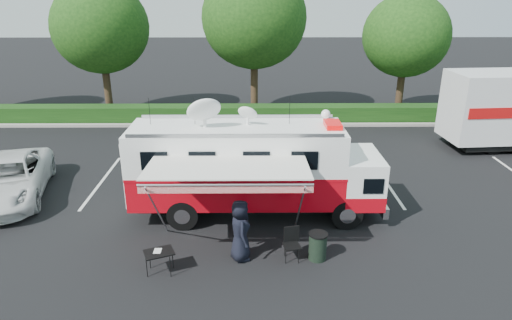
{
  "coord_description": "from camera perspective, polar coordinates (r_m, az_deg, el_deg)",
  "views": [
    {
      "loc": [
        -0.13,
        -14.72,
        7.75
      ],
      "look_at": [
        0.0,
        0.5,
        1.9
      ],
      "focal_mm": 32.0,
      "sensor_mm": 36.0,
      "label": 1
    }
  ],
  "objects": [
    {
      "name": "folding_table",
      "position": [
        13.48,
        -12.03,
        -11.33
      ],
      "size": [
        0.97,
        0.84,
        0.69
      ],
      "color": "black",
      "rests_on": "ground_plane"
    },
    {
      "name": "white_suv",
      "position": [
        20.25,
        -28.19,
        -4.13
      ],
      "size": [
        3.92,
        6.17,
        1.59
      ],
      "primitive_type": "imported",
      "rotation": [
        0.0,
        0.0,
        0.24
      ],
      "color": "silver",
      "rests_on": "ground_plane"
    },
    {
      "name": "awning",
      "position": [
        13.24,
        -3.61,
        -1.43
      ],
      "size": [
        4.78,
        2.48,
        2.89
      ],
      "color": "silver",
      "rests_on": "ground_plane"
    },
    {
      "name": "ground_plane",
      "position": [
        16.64,
        0.01,
        -6.74
      ],
      "size": [
        120.0,
        120.0,
        0.0
      ],
      "primitive_type": "plane",
      "color": "black",
      "rests_on": "ground"
    },
    {
      "name": "folding_chair",
      "position": [
        13.91,
        4.48,
        -9.98
      ],
      "size": [
        0.57,
        0.6,
        1.01
      ],
      "color": "black",
      "rests_on": "ground_plane"
    },
    {
      "name": "command_truck",
      "position": [
        15.88,
        -0.26,
        -0.99
      ],
      "size": [
        8.75,
        2.41,
        4.2
      ],
      "color": "black",
      "rests_on": "ground_plane"
    },
    {
      "name": "person",
      "position": [
        14.16,
        -1.94,
        -12.18
      ],
      "size": [
        0.79,
        1.05,
        1.93
      ],
      "primitive_type": "imported",
      "rotation": [
        0.0,
        0.0,
        1.77
      ],
      "color": "black",
      "rests_on": "ground_plane"
    },
    {
      "name": "back_border",
      "position": [
        27.79,
        2.22,
        15.33
      ],
      "size": [
        60.0,
        6.14,
        8.87
      ],
      "color": "#9E998E",
      "rests_on": "ground_plane"
    },
    {
      "name": "trash_bin",
      "position": [
        14.03,
        7.71,
        -10.62
      ],
      "size": [
        0.58,
        0.58,
        0.86
      ],
      "color": "black",
      "rests_on": "ground_plane"
    },
    {
      "name": "stall_lines",
      "position": [
        19.34,
        -1.55,
        -2.59
      ],
      "size": [
        24.12,
        5.5,
        0.01
      ],
      "color": "silver",
      "rests_on": "ground_plane"
    }
  ]
}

